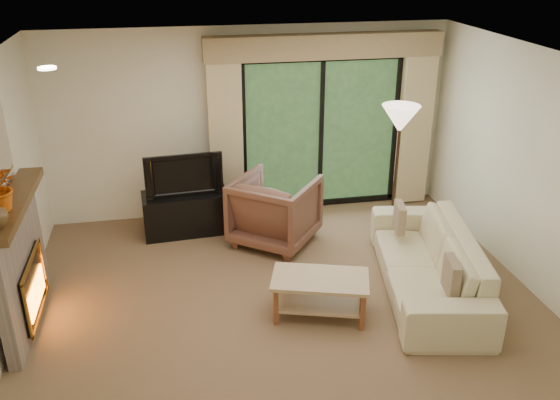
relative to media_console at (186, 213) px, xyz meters
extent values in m
plane|color=brown|center=(0.95, -1.95, -0.28)|extent=(5.50, 5.50, 0.00)
plane|color=white|center=(0.95, -1.95, 2.32)|extent=(5.50, 5.50, 0.00)
plane|color=white|center=(0.95, 0.55, 1.02)|extent=(5.00, 0.00, 5.00)
plane|color=white|center=(0.95, -4.45, 1.02)|extent=(5.00, 0.00, 5.00)
plane|color=white|center=(3.70, -1.95, 1.02)|extent=(0.00, 5.00, 5.00)
cube|color=#CDB686|center=(0.60, 0.39, 0.92)|extent=(0.45, 0.18, 2.35)
cube|color=#CDB686|center=(3.30, 0.39, 0.92)|extent=(0.45, 0.18, 2.35)
cube|color=#9F845B|center=(1.95, 0.41, 2.04)|extent=(3.20, 0.24, 0.32)
cube|color=black|center=(0.00, 0.00, 0.00)|extent=(1.14, 0.57, 0.55)
imported|color=black|center=(0.00, 0.00, 0.56)|extent=(1.00, 0.19, 0.57)
imported|color=brown|center=(1.11, -0.50, 0.17)|extent=(1.34, 1.35, 0.89)
imported|color=beige|center=(2.56, -1.94, 0.07)|extent=(1.38, 2.51, 0.69)
cube|color=#4D3B20|center=(2.48, -2.63, 0.30)|extent=(0.16, 0.37, 0.35)
cube|color=#4D3B20|center=(2.48, -1.26, 0.29)|extent=(0.16, 0.35, 0.34)
camera|label=1|loc=(-0.13, -7.22, 3.34)|focal=38.00mm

